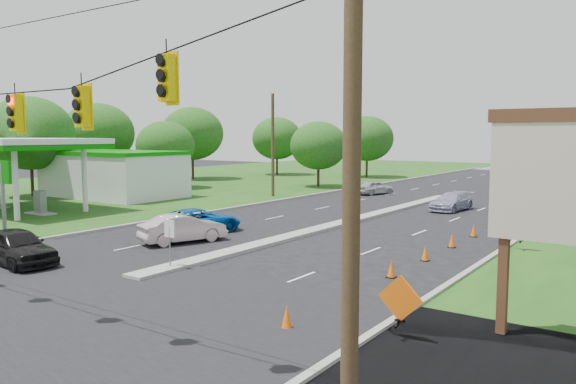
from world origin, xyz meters
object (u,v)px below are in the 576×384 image
Objects in this scene: gas_station at (99,169)px; black_sedan at (16,247)px; pylon_sign at (566,192)px; blue_pickup at (199,221)px; white_sedan at (183,228)px.

gas_station reaches higher than black_sedan.
black_sedan is (17.64, -17.27, -1.80)m from gas_station.
pylon_sign is 1.26× the size of blue_pickup.
blue_pickup is (-1.38, 2.55, -0.04)m from white_sedan.
gas_station is 4.04× the size of blue_pickup.
pylon_sign is at bearing -20.31° from gas_station.
white_sedan is at bearing -26.16° from gas_station.
gas_station is 24.75m from black_sedan.
gas_station is 19.87m from blue_pickup.
pylon_sign is (37.95, -14.05, 1.42)m from gas_station.
pylon_sign is at bearing -172.60° from white_sedan.
white_sedan is at bearing 137.41° from blue_pickup.
gas_station is 3.22× the size of pylon_sign.
white_sedan is 0.90× the size of blue_pickup.
pylon_sign reaches higher than gas_station.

